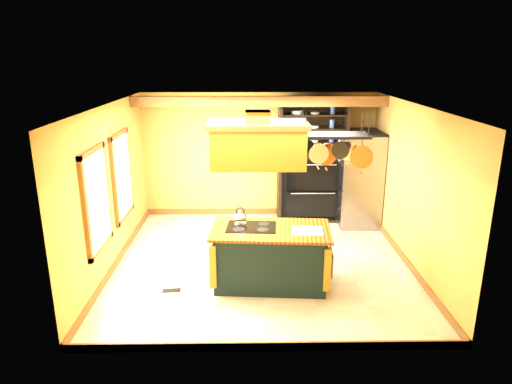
{
  "coord_description": "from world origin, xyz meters",
  "views": [
    {
      "loc": [
        -0.21,
        -7.24,
        3.47
      ],
      "look_at": [
        -0.09,
        0.3,
        1.18
      ],
      "focal_mm": 32.0,
      "sensor_mm": 36.0,
      "label": 1
    }
  ],
  "objects_px": {
    "kitchen_island": "(270,256)",
    "range_hood": "(258,143)",
    "refrigerator": "(358,180)",
    "pot_rack": "(335,144)",
    "hutch": "(311,176)"
  },
  "relations": [
    {
      "from": "kitchen_island",
      "to": "pot_rack",
      "type": "distance_m",
      "value": 1.98
    },
    {
      "from": "range_hood",
      "to": "hutch",
      "type": "bearing_deg",
      "value": 68.16
    },
    {
      "from": "kitchen_island",
      "to": "pot_rack",
      "type": "height_order",
      "value": "pot_rack"
    },
    {
      "from": "kitchen_island",
      "to": "range_hood",
      "type": "distance_m",
      "value": 1.79
    },
    {
      "from": "hutch",
      "to": "range_hood",
      "type": "bearing_deg",
      "value": -111.84
    },
    {
      "from": "refrigerator",
      "to": "hutch",
      "type": "height_order",
      "value": "hutch"
    },
    {
      "from": "range_hood",
      "to": "refrigerator",
      "type": "xyz_separation_m",
      "value": [
        2.15,
        2.67,
        -1.3
      ]
    },
    {
      "from": "kitchen_island",
      "to": "refrigerator",
      "type": "distance_m",
      "value": 3.34
    },
    {
      "from": "pot_rack",
      "to": "hutch",
      "type": "distance_m",
      "value": 3.26
    },
    {
      "from": "range_hood",
      "to": "refrigerator",
      "type": "bearing_deg",
      "value": 51.21
    },
    {
      "from": "kitchen_island",
      "to": "range_hood",
      "type": "height_order",
      "value": "range_hood"
    },
    {
      "from": "refrigerator",
      "to": "hutch",
      "type": "bearing_deg",
      "value": 160.97
    },
    {
      "from": "pot_rack",
      "to": "hutch",
      "type": "xyz_separation_m",
      "value": [
        0.09,
        3.0,
        -1.27
      ]
    },
    {
      "from": "kitchen_island",
      "to": "hutch",
      "type": "height_order",
      "value": "hutch"
    },
    {
      "from": "pot_rack",
      "to": "refrigerator",
      "type": "bearing_deg",
      "value": 68.83
    }
  ]
}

